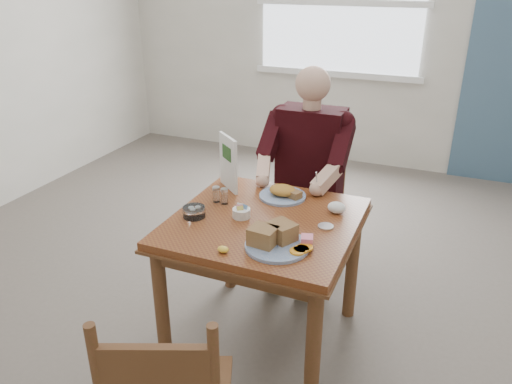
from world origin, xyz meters
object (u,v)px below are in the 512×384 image
at_px(table, 264,238).
at_px(near_plate, 276,239).
at_px(chair_far, 309,204).
at_px(far_plate, 284,193).
at_px(diner, 307,162).

distance_m(table, near_plate, 0.31).
distance_m(table, chair_far, 0.81).
relative_size(table, far_plate, 2.73).
bearing_deg(diner, table, -90.00).
height_order(near_plate, far_plate, near_plate).
relative_size(diner, near_plate, 3.91).
relative_size(chair_far, far_plate, 2.82).
xyz_separation_m(table, diner, (0.00, 0.71, 0.17)).
bearing_deg(diner, chair_far, 90.01).
xyz_separation_m(table, near_plate, (0.15, -0.23, 0.15)).
relative_size(chair_far, diner, 0.69).
height_order(diner, near_plate, diner).
relative_size(table, chair_far, 0.97).
bearing_deg(near_plate, table, 122.90).
bearing_deg(table, chair_far, 90.00).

